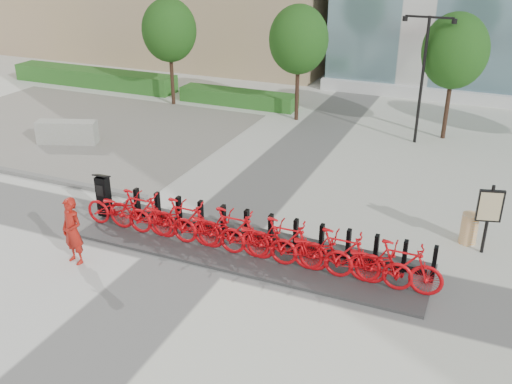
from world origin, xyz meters
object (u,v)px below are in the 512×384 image
at_px(bike_0, 119,210).
at_px(kiosk, 104,195).
at_px(map_sign, 490,209).
at_px(construction_barrel, 469,229).
at_px(jersey_barrier, 67,132).
at_px(worker_red, 72,231).

distance_m(bike_0, kiosk, 1.02).
height_order(bike_0, map_sign, map_sign).
xyz_separation_m(construction_barrel, jersey_barrier, (-15.64, 2.18, 0.02)).
relative_size(kiosk, map_sign, 0.69).
height_order(kiosk, jersey_barrier, kiosk).
bearing_deg(bike_0, kiosk, 60.73).
relative_size(worker_red, jersey_barrier, 0.76).
relative_size(construction_barrel, map_sign, 0.45).
distance_m(worker_red, map_sign, 10.79).
height_order(bike_0, jersey_barrier, bike_0).
xyz_separation_m(bike_0, jersey_barrier, (-6.36, 5.35, -0.19)).
bearing_deg(construction_barrel, bike_0, -161.17).
bearing_deg(bike_0, worker_red, 179.46).
bearing_deg(worker_red, bike_0, 101.31).
height_order(worker_red, jersey_barrier, worker_red).
distance_m(worker_red, jersey_barrier, 9.65).
height_order(worker_red, map_sign, map_sign).
distance_m(bike_0, worker_red, 1.93).
xyz_separation_m(bike_0, kiosk, (-0.89, 0.50, 0.08)).
bearing_deg(bike_0, jersey_barrier, 49.96).
bearing_deg(worker_red, map_sign, 37.64).
xyz_separation_m(kiosk, jersey_barrier, (-5.48, 4.85, -0.27)).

